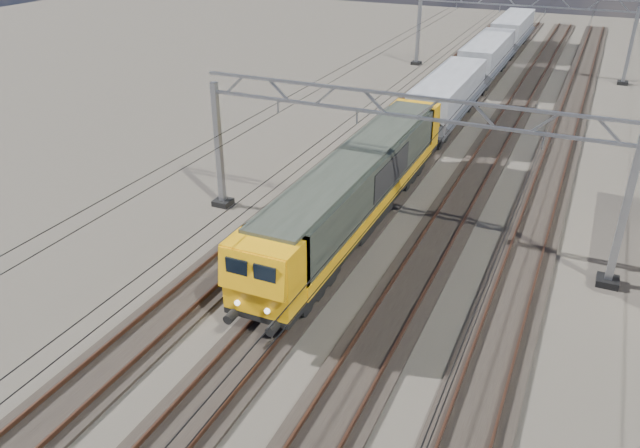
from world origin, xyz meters
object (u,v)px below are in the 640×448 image
at_px(locomotive, 358,185).
at_px(hopper_wagon_lead, 448,95).
at_px(hopper_wagon_mid, 487,56).
at_px(catenary_gantry_mid, 397,164).
at_px(catenary_gantry_far, 519,31).
at_px(hopper_wagon_third, 513,30).

bearing_deg(locomotive, hopper_wagon_lead, 90.00).
bearing_deg(hopper_wagon_mid, catenary_gantry_mid, -86.46).
relative_size(catenary_gantry_mid, hopper_wagon_mid, 1.53).
xyz_separation_m(hopper_wagon_lead, hopper_wagon_mid, (0.00, 14.20, 0.00)).
height_order(catenary_gantry_mid, locomotive, catenary_gantry_mid).
bearing_deg(catenary_gantry_far, hopper_wagon_mid, -118.39).
bearing_deg(hopper_wagon_mid, locomotive, -90.00).
height_order(hopper_wagon_lead, hopper_wagon_third, same).
distance_m(hopper_wagon_lead, hopper_wagon_third, 28.40).
xyz_separation_m(catenary_gantry_far, hopper_wagon_lead, (-2.00, -17.90, -1.67)).
relative_size(locomotive, hopper_wagon_third, 1.62).
bearing_deg(hopper_wagon_third, hopper_wagon_mid, -90.00).
bearing_deg(hopper_wagon_lead, hopper_wagon_third, 90.00).
bearing_deg(catenary_gantry_far, catenary_gantry_mid, -90.00).
height_order(catenary_gantry_far, hopper_wagon_mid, catenary_gantry_far).
distance_m(locomotive, hopper_wagon_third, 46.10).
relative_size(catenary_gantry_mid, locomotive, 0.94).
distance_m(hopper_wagon_lead, hopper_wagon_mid, 14.20).
bearing_deg(hopper_wagon_lead, locomotive, -90.00).
height_order(locomotive, hopper_wagon_third, locomotive).
height_order(catenary_gantry_mid, hopper_wagon_lead, catenary_gantry_mid).
relative_size(catenary_gantry_far, locomotive, 0.94).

